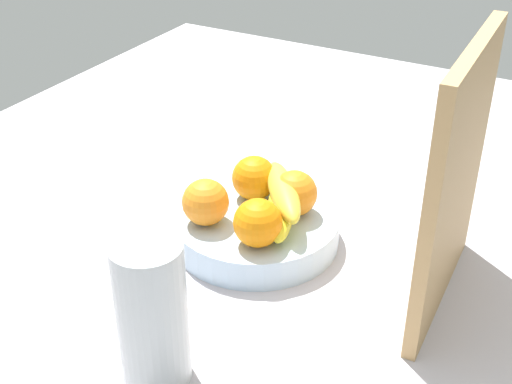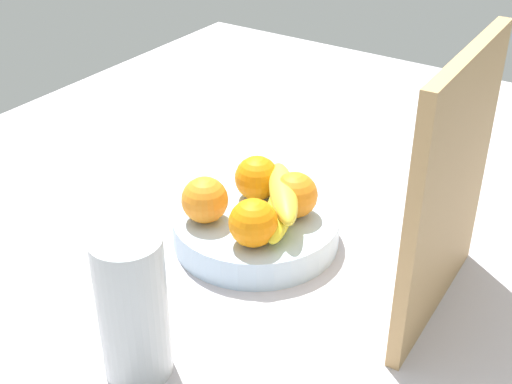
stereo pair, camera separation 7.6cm
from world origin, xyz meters
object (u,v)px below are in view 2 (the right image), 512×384
fruit_bowl (256,228)px  cutting_board (449,191)px  orange_back_left (257,178)px  orange_front_left (205,200)px  orange_front_right (253,223)px  orange_center (295,195)px  thermos_tumbler (133,308)px  banana_bunch (281,201)px

fruit_bowl → cutting_board: size_ratio=0.70×
orange_back_left → cutting_board: cutting_board is taller
orange_front_left → orange_back_left: size_ratio=1.00×
orange_front_right → cutting_board: (-6.92, 24.42, 9.83)cm
orange_center → thermos_tumbler: bearing=-2.3°
banana_bunch → orange_center: bearing=153.9°
orange_front_right → orange_back_left: same height
orange_front_right → banana_bunch: bearing=-179.2°
orange_front_right → orange_back_left: size_ratio=1.00×
orange_front_right → fruit_bowl: bearing=-149.3°
orange_back_left → thermos_tumbler: 35.47cm
fruit_bowl → thermos_tumbler: size_ratio=1.34×
orange_center → thermos_tumbler: thermos_tumbler is taller
fruit_bowl → cutting_board: cutting_board is taller
orange_front_right → cutting_board: size_ratio=0.19×
orange_front_right → banana_bunch: orange_front_right is taller
orange_front_left → banana_bunch: size_ratio=0.39×
fruit_bowl → banana_bunch: 6.71cm
orange_front_left → cutting_board: size_ratio=0.19×
orange_front_left → orange_center: same height
fruit_bowl → orange_front_right: orange_front_right is taller
fruit_bowl → banana_bunch: size_ratio=1.42×
cutting_board → thermos_tumbler: size_ratio=1.90×
banana_bunch → fruit_bowl: bearing=-73.3°
orange_back_left → orange_front_left: bearing=-15.9°
fruit_bowl → banana_bunch: (-1.13, 3.75, 5.44)cm
orange_back_left → cutting_board: bearing=82.8°
orange_front_right → cutting_board: cutting_board is taller
fruit_bowl → banana_bunch: banana_bunch is taller
orange_front_left → thermos_tumbler: 26.77cm
thermos_tumbler → orange_front_right: bearing=179.0°
fruit_bowl → orange_center: 8.17cm
orange_front_left → orange_front_right: size_ratio=1.00×
orange_center → fruit_bowl: bearing=-56.2°
thermos_tumbler → orange_back_left: bearing=-170.0°
orange_front_left → thermos_tumbler: thermos_tumbler is taller
orange_front_left → banana_bunch: 11.29cm
orange_center → thermos_tumbler: 33.79cm
fruit_bowl → banana_bunch: bearing=106.7°
orange_center → orange_back_left: size_ratio=1.00×
orange_front_right → cutting_board: 27.22cm
orange_back_left → orange_front_right: bearing=31.2°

